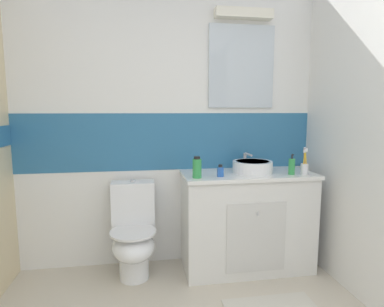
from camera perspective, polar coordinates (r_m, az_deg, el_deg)
The scene contains 8 objects.
wall_back_tiled at distance 2.86m, azimuth -3.97°, elevation 5.41°, with size 3.20×0.20×2.50m.
vanity_cabinet at distance 2.87m, azimuth 9.71°, elevation -11.71°, with size 1.11×0.51×0.85m.
sink_basin at distance 2.75m, azimuth 10.73°, elevation -2.28°, with size 0.34×0.38×0.15m.
toilet at distance 2.75m, azimuth -10.41°, elevation -13.94°, with size 0.37×0.50×0.79m.
toothbrush_cup at distance 2.80m, azimuth 19.44°, elevation -2.28°, with size 0.06×0.06×0.22m.
soap_dispenser at distance 2.75m, azimuth 17.38°, elevation -2.22°, with size 0.05×0.05×0.17m.
mouthwash_bottle at distance 2.50m, azimuth 0.91°, elevation -2.56°, with size 0.07×0.07×0.17m.
perfume_flask_small at distance 2.55m, azimuth 5.08°, elevation -3.13°, with size 0.05×0.03×0.10m.
Camera 1 is at (-0.25, -0.40, 1.38)m, focal length 29.85 mm.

